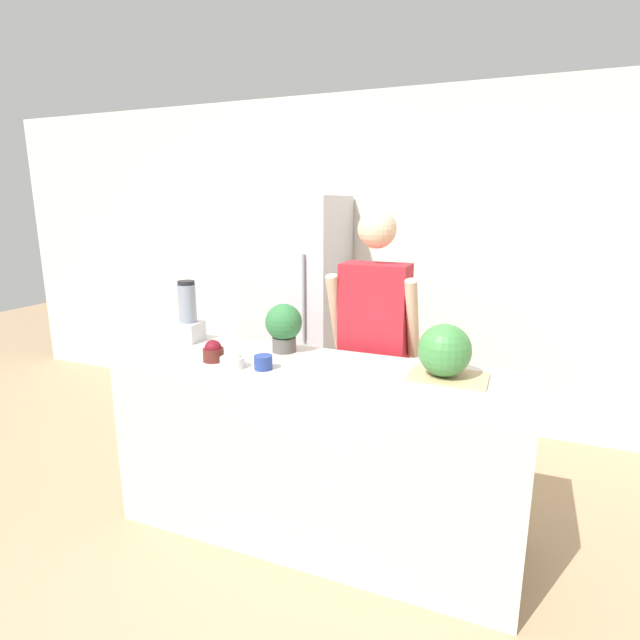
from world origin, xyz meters
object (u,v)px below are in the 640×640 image
Objects in this scene: watermelon at (445,350)px; bowl_small_blue at (263,362)px; potted_plant at (284,325)px; bowl_cream at (232,360)px; refrigerator at (296,311)px; person at (374,349)px; blender at (188,316)px; bowl_cherries at (213,352)px.

watermelon is 2.71× the size of bowl_small_blue.
potted_plant is (-0.92, 0.11, 0.01)m from watermelon.
potted_plant reaches higher than bowl_cream.
refrigerator is at bearing 111.98° from potted_plant.
potted_plant is at bearing -141.81° from person.
bowl_cream is (-0.56, -0.70, 0.07)m from person.
watermelon is at bearing -3.16° from blender.
blender is at bearing 156.35° from bowl_small_blue.
potted_plant is (0.12, 0.36, 0.11)m from bowl_cream.
bowl_cherries is at bearing 160.26° from bowl_cream.
person is 0.59m from potted_plant.
person is 18.18× the size of bowl_small_blue.
refrigerator is 1.16m from blender.
person reaches higher than potted_plant.
refrigerator reaches higher than bowl_small_blue.
bowl_cream is (0.15, -0.06, -0.01)m from bowl_cherries.
bowl_cream is at bearing -19.74° from bowl_cherries.
bowl_cream is at bearing -77.46° from refrigerator.
potted_plant is (0.27, 0.30, 0.10)m from bowl_cherries.
blender is at bearing 176.84° from watermelon.
person is 1.15m from blender.
potted_plant is at bearing 71.46° from bowl_cream.
refrigerator is 1.42m from bowl_cherries.
bowl_cherries is at bearing -37.42° from blender.
blender is at bearing 147.16° from bowl_cream.
refrigerator is at bearing 108.85° from bowl_small_blue.
refrigerator is at bearing 80.20° from blender.
bowl_small_blue is 0.34× the size of potted_plant.
refrigerator is at bearing 96.97° from bowl_cherries.
refrigerator reaches higher than watermelon.
refrigerator is 1.50m from bowl_cream.
refrigerator is 1.17m from person.
bowl_cream is at bearing -108.54° from potted_plant.
bowl_small_blue is (-0.88, -0.21, -0.11)m from watermelon.
bowl_cherries is at bearing -83.03° from refrigerator.
bowl_small_blue is 0.76m from blender.
bowl_small_blue is at bearing -166.34° from watermelon.
potted_plant is at bearing 2.05° from blender.
watermelon is 0.68× the size of blender.
bowl_small_blue is at bearing -23.65° from blender.
refrigerator is 15.49× the size of bowl_cherries.
bowl_small_blue is at bearing 13.01° from bowl_cream.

